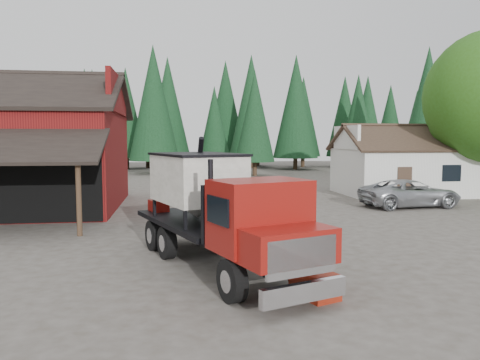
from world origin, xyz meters
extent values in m
plane|color=#4B453B|center=(0.00, 0.00, 0.00)|extent=(120.00, 120.00, 0.00)
cube|color=maroon|center=(-11.00, 10.00, 2.50)|extent=(12.00, 10.00, 5.00)
cube|color=black|center=(-11.00, 12.50, 6.00)|extent=(12.80, 5.53, 2.35)
cube|color=maroon|center=(-5.00, 10.00, 6.00)|extent=(0.25, 7.00, 2.00)
cylinder|color=#382619|center=(-5.60, 2.10, 1.40)|extent=(0.20, 0.20, 2.80)
cube|color=silver|center=(13.00, 13.00, 1.50)|extent=(8.00, 6.00, 3.00)
cube|color=#38281E|center=(13.00, 11.50, 3.75)|extent=(8.60, 3.42, 1.80)
cube|color=#38281E|center=(13.00, 14.50, 3.75)|extent=(8.60, 3.42, 1.80)
cube|color=silver|center=(9.00, 13.00, 3.75)|extent=(0.20, 4.20, 1.50)
cube|color=silver|center=(17.00, 13.00, 3.75)|extent=(0.20, 4.20, 1.50)
cube|color=#38281E|center=(11.50, 9.98, 1.00)|extent=(0.90, 0.06, 2.00)
cube|color=black|center=(14.50, 9.98, 1.60)|extent=(1.20, 0.06, 1.00)
sphere|color=#2A5714|center=(15.80, 10.80, 5.00)|extent=(4.40, 4.40, 4.40)
cylinder|color=#382619|center=(6.00, 30.00, 0.80)|extent=(0.44, 0.44, 1.60)
cone|color=black|center=(6.00, 30.00, 5.90)|extent=(3.96, 3.96, 9.00)
cylinder|color=#382619|center=(22.00, 26.00, 0.80)|extent=(0.44, 0.44, 1.60)
cone|color=black|center=(22.00, 26.00, 6.90)|extent=(4.84, 4.84, 11.00)
cylinder|color=#382619|center=(-4.00, 34.00, 0.80)|extent=(0.44, 0.44, 1.60)
cone|color=black|center=(-4.00, 34.00, 7.40)|extent=(5.28, 5.28, 12.00)
cylinder|color=black|center=(-0.82, -5.86, 0.50)|extent=(0.64, 1.04, 0.99)
cylinder|color=black|center=(0.96, -5.22, 0.50)|extent=(0.64, 1.04, 0.99)
cylinder|color=black|center=(-2.30, -1.80, 0.50)|extent=(0.64, 1.04, 0.99)
cylinder|color=black|center=(-0.52, -1.15, 0.50)|extent=(0.64, 1.04, 0.99)
cylinder|color=black|center=(-2.73, -0.61, 0.50)|extent=(0.64, 1.04, 0.99)
cylinder|color=black|center=(-0.96, 0.03, 0.50)|extent=(0.64, 1.04, 0.99)
cube|color=black|center=(-0.92, -2.83, 0.86)|extent=(3.58, 7.62, 0.36)
cube|color=silver|center=(0.54, -6.85, 0.50)|extent=(2.00, 0.86, 0.41)
cube|color=silver|center=(0.51, -6.77, 1.22)|extent=(1.64, 0.67, 0.81)
cube|color=maroon|center=(0.33, -6.26, 1.35)|extent=(2.31, 1.79, 0.77)
cube|color=maroon|center=(-0.07, -5.16, 1.85)|extent=(2.56, 2.18, 1.67)
cube|color=black|center=(0.17, -5.84, 2.12)|extent=(1.80, 0.72, 0.81)
cylinder|color=black|center=(-1.20, -4.71, 2.34)|extent=(0.16, 0.16, 1.62)
cube|color=black|center=(-0.38, -4.31, 1.80)|extent=(2.11, 0.86, 1.44)
cube|color=black|center=(-1.35, -1.64, 1.10)|extent=(3.95, 5.70, 0.14)
cube|color=silver|center=(-1.35, -1.64, 2.43)|extent=(2.97, 3.50, 1.44)
cone|color=silver|center=(-1.35, -1.64, 1.53)|extent=(2.54, 2.54, 0.63)
cube|color=black|center=(-1.35, -1.64, 3.17)|extent=(3.08, 3.62, 0.07)
cylinder|color=black|center=(-1.28, -0.27, 2.34)|extent=(0.34, 2.00, 2.75)
cube|color=maroon|center=(-2.60, 0.20, 1.35)|extent=(0.75, 0.86, 0.41)
cylinder|color=silver|center=(0.70, -4.25, 0.77)|extent=(0.78, 1.02, 0.50)
imported|color=#AAADB2|center=(10.50, 7.41, 0.74)|extent=(5.53, 2.91, 1.48)
cube|color=maroon|center=(1.11, -5.76, 0.30)|extent=(1.05, 1.28, 0.60)
camera|label=1|loc=(-2.09, -15.94, 3.63)|focal=35.00mm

